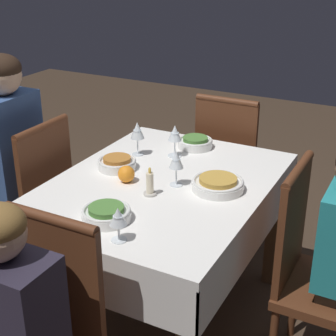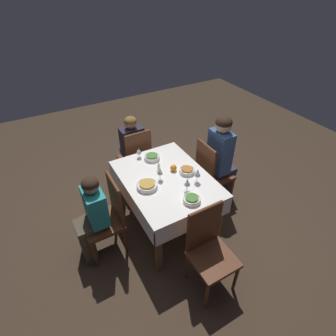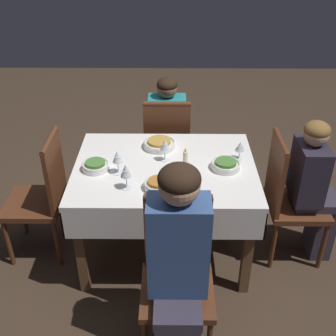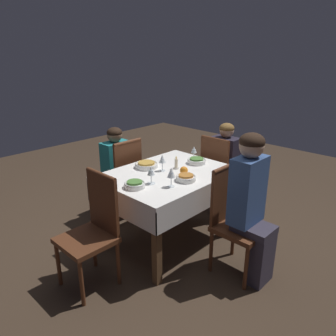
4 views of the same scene
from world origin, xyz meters
name	(u,v)px [view 2 (image 2 of 4)]	position (x,y,z in m)	size (l,w,h in m)	color
ground_plane	(166,222)	(0.00, 0.00, 0.00)	(8.00, 8.00, 0.00)	#3D2D21
dining_table	(166,184)	(0.00, 0.00, 0.63)	(1.18, 0.89, 0.73)	white
chair_south	(211,171)	(0.08, -0.69, 0.50)	(0.39, 0.39, 0.93)	#562D19
chair_east	(136,157)	(0.84, 0.00, 0.50)	(0.39, 0.39, 0.93)	#562D19
chair_north	(108,215)	(0.01, 0.69, 0.50)	(0.39, 0.39, 0.93)	#562D19
chair_west	(209,248)	(-0.84, 0.01, 0.50)	(0.39, 0.39, 0.93)	#562D19
person_adult_denim	(222,155)	(0.08, -0.84, 0.69)	(0.30, 0.34, 1.23)	#383342
person_child_dark	(131,147)	(1.00, 0.00, 0.57)	(0.33, 0.30, 1.05)	#383342
person_child_teal	(91,216)	(0.01, 0.85, 0.56)	(0.30, 0.33, 1.03)	#4C4233
bowl_south	(187,170)	(-0.03, -0.25, 0.76)	(0.18, 0.18, 0.06)	white
wine_glass_south	(197,173)	(-0.22, -0.25, 0.85)	(0.07, 0.07, 0.17)	white
bowl_east	(152,157)	(0.39, -0.03, 0.76)	(0.19, 0.19, 0.06)	white
wine_glass_east	(139,151)	(0.49, 0.10, 0.82)	(0.06, 0.06, 0.13)	white
bowl_north	(147,185)	(-0.04, 0.25, 0.76)	(0.22, 0.22, 0.06)	white
wine_glass_north	(160,171)	(0.00, 0.07, 0.84)	(0.06, 0.06, 0.16)	white
bowl_west	(192,199)	(-0.44, -0.04, 0.76)	(0.17, 0.17, 0.06)	white
wine_glass_west	(187,183)	(-0.29, -0.08, 0.84)	(0.07, 0.07, 0.16)	white
candle_centerpiece	(159,168)	(0.13, 0.02, 0.77)	(0.06, 0.06, 0.12)	beige
orange_fruit	(174,168)	(0.07, -0.14, 0.77)	(0.07, 0.07, 0.07)	orange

